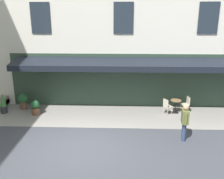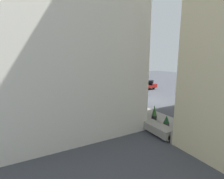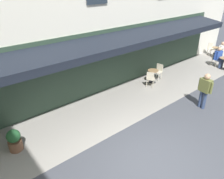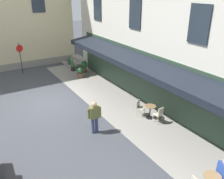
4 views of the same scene
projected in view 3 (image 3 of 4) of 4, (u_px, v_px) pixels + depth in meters
ground_plane at (150, 161)px, 7.15m from camera, size 70.00×70.00×0.00m
sidewalk_cafe_terrace at (142, 93)px, 11.31m from camera, size 20.50×3.20×0.01m
cafe_table_near_entrance at (153, 74)px, 12.28m from camera, size 0.60×0.60×0.75m
cafe_chair_cream_corner_left at (150, 78)px, 11.73m from camera, size 0.54×0.54×0.91m
cafe_chair_cream_by_window at (159, 70)px, 12.67m from camera, size 0.45×0.45×0.91m
cafe_table_mid_terrace at (223, 62)px, 14.14m from camera, size 0.60×0.60×0.75m
cafe_chair_cream_kerbside at (216, 58)px, 14.61m from camera, size 0.48×0.48×0.91m
cafe_table_streetside at (216, 51)px, 16.21m from camera, size 0.60×0.60×0.75m
cafe_chair_cream_corner_right at (223, 53)px, 15.66m from camera, size 0.50×0.50×0.91m
cafe_chair_cream_near_door at (211, 48)px, 16.73m from camera, size 0.54×0.54×0.91m
seated_patron_in_blue at (219, 57)px, 14.37m from camera, size 0.68×0.63×1.34m
seated_companion_in_white at (221, 50)px, 15.77m from camera, size 0.64×0.62×1.30m
walking_pedestrian_in_olive at (205, 88)px, 9.65m from camera, size 0.34×0.70×1.70m
potted_plant_under_sign at (14, 140)px, 7.45m from camera, size 0.47×0.47×0.83m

